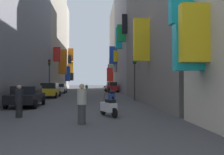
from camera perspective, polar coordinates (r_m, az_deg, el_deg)
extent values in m
plane|color=#424244|center=(32.85, -5.88, -3.82)|extent=(140.00, 140.00, 0.00)
cube|color=#9E9384|center=(47.71, -15.17, 9.14)|extent=(6.00, 21.12, 19.87)
cube|color=blue|center=(54.52, -9.96, 0.86)|extent=(1.03, 0.38, 3.18)
cube|color=orange|center=(44.43, -11.09, 2.44)|extent=(1.29, 0.44, 2.71)
cube|color=orange|center=(46.40, -10.86, 4.32)|extent=(1.20, 0.63, 3.08)
cube|color=red|center=(38.89, -12.28, 5.12)|extent=(1.04, 0.40, 2.19)
cube|color=#B2A899|center=(60.90, -12.74, 6.53)|extent=(6.00, 6.07, 18.93)
cube|color=yellow|center=(61.07, -9.27, 2.29)|extent=(1.18, 0.41, 2.60)
cube|color=black|center=(61.90, -9.21, 0.46)|extent=(1.16, 0.60, 2.45)
cube|color=orange|center=(59.33, -9.65, 2.19)|extent=(0.71, 0.50, 1.58)
cube|color=black|center=(60.44, -9.52, 4.07)|extent=(0.79, 0.44, 1.87)
cube|color=orange|center=(61.34, -9.25, 5.11)|extent=(1.21, 0.36, 3.03)
cube|color=#19B2BF|center=(9.90, 16.83, 6.51)|extent=(1.08, 0.48, 1.73)
cube|color=yellow|center=(9.55, 18.07, 9.51)|extent=(1.01, 0.40, 2.07)
cube|color=slate|center=(23.07, 14.12, 13.19)|extent=(6.00, 18.99, 14.63)
cube|color=black|center=(31.05, 2.86, 12.02)|extent=(0.64, 0.36, 2.31)
cube|color=yellow|center=(18.67, 6.67, 8.45)|extent=(1.16, 0.43, 3.08)
cube|color=gray|center=(41.11, 5.89, 12.01)|extent=(6.00, 17.46, 21.69)
cube|color=#19B2BF|center=(36.53, 1.50, 8.93)|extent=(0.92, 0.63, 3.07)
cube|color=blue|center=(43.62, 0.26, 5.06)|extent=(1.31, 0.39, 3.05)
cube|color=yellow|center=(41.38, 0.91, 4.84)|extent=(0.73, 0.57, 1.82)
cube|color=green|center=(32.50, 2.10, 9.97)|extent=(1.07, 0.45, 2.14)
cube|color=white|center=(44.32, 0.62, 3.19)|extent=(0.63, 0.38, 3.06)
cube|color=#B2A899|center=(56.40, 3.00, 6.52)|extent=(6.00, 14.58, 17.79)
cube|color=red|center=(51.52, -0.45, 0.64)|extent=(1.31, 0.46, 2.83)
cube|color=purple|center=(58.08, -0.59, 1.58)|extent=(0.72, 0.41, 2.86)
cube|color=#19B2BF|center=(53.12, -0.20, 1.17)|extent=(0.63, 0.57, 3.17)
cube|color=yellow|center=(53.66, -0.30, 3.08)|extent=(0.76, 0.36, 2.32)
cube|color=black|center=(18.19, -18.82, -4.42)|extent=(1.80, 4.03, 0.57)
cube|color=black|center=(18.35, -18.65, -2.67)|extent=(1.58, 2.26, 0.53)
cylinder|color=black|center=(16.71, -16.98, -5.74)|extent=(0.18, 0.60, 0.60)
cylinder|color=black|center=(17.19, -22.85, -5.57)|extent=(0.18, 0.60, 0.60)
cylinder|color=black|center=(19.30, -15.23, -5.07)|extent=(0.18, 0.60, 0.60)
cylinder|color=black|center=(19.72, -20.38, -4.95)|extent=(0.18, 0.60, 0.60)
cube|color=gold|center=(27.61, -13.92, -3.08)|extent=(1.75, 4.28, 0.66)
cube|color=black|center=(27.80, -13.84, -1.79)|extent=(1.54, 2.40, 0.58)
cylinder|color=black|center=(26.10, -12.55, -3.95)|extent=(0.18, 0.60, 0.60)
cylinder|color=black|center=(26.40, -16.31, -3.90)|extent=(0.18, 0.60, 0.60)
cylinder|color=black|center=(28.89, -11.74, -3.64)|extent=(0.18, 0.60, 0.60)
cylinder|color=black|center=(29.17, -15.15, -3.60)|extent=(0.18, 0.60, 0.60)
cube|color=#B21E1E|center=(39.96, -0.09, -2.35)|extent=(1.73, 4.36, 0.69)
cube|color=black|center=(39.73, -0.07, -1.44)|extent=(1.52, 2.44, 0.58)
cylinder|color=black|center=(41.36, -1.43, -2.78)|extent=(0.18, 0.60, 0.60)
cylinder|color=black|center=(41.48, 0.96, -2.77)|extent=(0.18, 0.60, 0.60)
cylinder|color=black|center=(38.48, -1.22, -2.93)|extent=(0.18, 0.60, 0.60)
cylinder|color=black|center=(38.61, 1.35, -2.92)|extent=(0.18, 0.60, 0.60)
cube|color=white|center=(36.96, -11.86, -2.57)|extent=(1.84, 4.33, 0.57)
cube|color=black|center=(37.16, -11.81, -1.75)|extent=(1.62, 2.43, 0.48)
cylinder|color=black|center=(35.44, -10.69, -3.10)|extent=(0.18, 0.60, 0.60)
cylinder|color=black|center=(35.69, -13.63, -3.08)|extent=(0.18, 0.60, 0.60)
cylinder|color=black|center=(38.28, -10.21, -2.93)|extent=(0.18, 0.60, 0.60)
cylinder|color=black|center=(38.51, -12.93, -2.91)|extent=(0.18, 0.60, 0.60)
cube|color=#2D4CAD|center=(21.58, -0.13, -4.20)|extent=(0.57, 1.10, 0.45)
cube|color=black|center=(21.37, -0.03, -3.41)|extent=(0.39, 0.60, 0.16)
cylinder|color=#4C4C51|center=(22.07, -0.41, -3.28)|extent=(0.09, 0.28, 0.68)
cylinder|color=black|center=(22.23, -0.47, -4.68)|extent=(0.16, 0.49, 0.48)
cylinder|color=black|center=(20.95, 0.23, -4.92)|extent=(0.16, 0.49, 0.48)
cube|color=#287F3D|center=(53.85, -5.80, -2.13)|extent=(0.64, 1.24, 0.45)
cube|color=black|center=(53.63, -5.76, -1.81)|extent=(0.41, 0.61, 0.16)
cylinder|color=#4C4C51|center=(54.43, -5.89, -1.77)|extent=(0.11, 0.28, 0.68)
cylinder|color=black|center=(54.59, -5.91, -2.35)|extent=(0.18, 0.49, 0.48)
cylinder|color=black|center=(53.13, -5.68, -2.39)|extent=(0.18, 0.49, 0.48)
cube|color=#ADADB2|center=(43.95, -1.47, -2.44)|extent=(0.70, 1.19, 0.45)
cube|color=black|center=(44.14, -1.55, -2.04)|extent=(0.45, 0.62, 0.16)
cylinder|color=#4C4C51|center=(43.41, -1.26, -2.04)|extent=(0.12, 0.28, 0.68)
cylinder|color=black|center=(43.29, -1.20, -2.77)|extent=(0.21, 0.49, 0.48)
cylinder|color=black|center=(44.62, -1.73, -2.71)|extent=(0.21, 0.49, 0.48)
cube|color=silver|center=(12.59, -0.79, -6.66)|extent=(0.81, 1.15, 0.45)
cube|color=black|center=(12.38, -0.39, -5.34)|extent=(0.51, 0.64, 0.16)
cylinder|color=#4C4C51|center=(13.04, -1.80, -5.02)|extent=(0.16, 0.28, 0.68)
cylinder|color=black|center=(13.21, -2.04, -7.36)|extent=(0.27, 0.48, 0.48)
cylinder|color=black|center=(12.02, 0.59, -8.02)|extent=(0.27, 0.48, 0.48)
cylinder|color=black|center=(36.15, -0.69, -2.90)|extent=(0.34, 0.34, 0.82)
cylinder|color=maroon|center=(36.13, -0.69, -1.74)|extent=(0.41, 0.41, 0.65)
sphere|color=tan|center=(36.13, -0.69, -1.05)|extent=(0.22, 0.22, 0.22)
cylinder|color=black|center=(13.00, -20.25, -6.81)|extent=(0.42, 0.42, 0.76)
cylinder|color=black|center=(12.95, -20.23, -3.82)|extent=(0.50, 0.50, 0.60)
sphere|color=tan|center=(12.93, -20.23, -2.03)|extent=(0.21, 0.21, 0.21)
cylinder|color=#3A3A3A|center=(10.40, -6.84, -8.27)|extent=(0.35, 0.35, 0.80)
cylinder|color=#B2AD9E|center=(10.33, -6.83, -4.34)|extent=(0.41, 0.41, 0.63)
sphere|color=tan|center=(10.31, -6.83, -1.99)|extent=(0.22, 0.22, 0.22)
cylinder|color=#2D2D2D|center=(32.93, -13.98, -0.57)|extent=(0.12, 0.12, 3.70)
cube|color=black|center=(33.01, -13.97, 3.30)|extent=(0.26, 0.26, 0.75)
sphere|color=red|center=(32.89, -14.01, 3.75)|extent=(0.14, 0.14, 0.14)
sphere|color=orange|center=(32.88, -14.01, 3.31)|extent=(0.14, 0.14, 0.14)
sphere|color=green|center=(32.86, -14.01, 2.88)|extent=(0.14, 0.14, 0.14)
cylinder|color=#2D2D2D|center=(22.50, 5.12, -1.05)|extent=(0.12, 0.12, 3.29)
cube|color=black|center=(22.58, 5.11, 4.08)|extent=(0.26, 0.26, 0.75)
sphere|color=red|center=(22.46, 5.17, 4.75)|extent=(0.14, 0.14, 0.14)
sphere|color=orange|center=(22.44, 5.17, 4.11)|extent=(0.14, 0.14, 0.14)
sphere|color=green|center=(22.42, 5.17, 3.48)|extent=(0.14, 0.14, 0.14)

